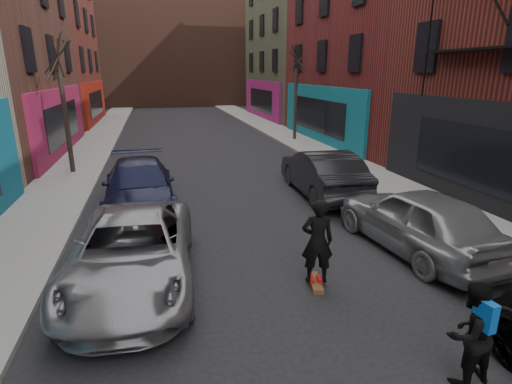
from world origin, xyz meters
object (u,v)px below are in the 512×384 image
tree_left_far (63,96)px  pedestrian (470,333)px  parked_left_end (139,186)px  parked_right_end (322,173)px  skateboard (315,283)px  parked_left_far (133,251)px  tree_right_far (296,85)px  parked_right_far (418,220)px  skateboarder (317,241)px

tree_left_far → pedestrian: size_ratio=4.11×
pedestrian → parked_left_end: bearing=-67.7°
parked_right_end → skateboard: bearing=68.4°
parked_right_end → parked_left_far: bearing=40.4°
parked_left_far → parked_right_end: parked_right_end is taller
tree_right_far → pedestrian: tree_right_far is taller
pedestrian → parked_right_far: bearing=-122.1°
skateboarder → pedestrian: bearing=120.6°
tree_right_far → pedestrian: (-4.64, -20.55, -2.73)m
parked_left_end → tree_left_far: bearing=116.8°
tree_left_far → parked_right_far: (9.81, -10.48, -2.56)m
skateboard → parked_left_far: bearing=176.4°
parked_left_far → skateboard: size_ratio=6.64×
tree_right_far → parked_right_far: (-2.59, -16.48, -2.71)m
tree_right_far → parked_right_end: size_ratio=1.34×
tree_left_far → tree_right_far: size_ratio=0.96×
tree_right_far → skateboarder: bearing=-108.0°
parked_left_end → skateboarder: skateboarder is taller
tree_right_far → pedestrian: bearing=-102.7°
parked_right_end → pedestrian: 9.22m
parked_left_far → parked_right_far: bearing=4.1°
skateboarder → parked_left_end: bearing=-46.4°
parked_right_far → parked_left_far: bearing=-5.6°
parked_left_end → parked_right_far: (6.81, -5.00, 0.04)m
parked_left_far → tree_right_far: bearing=64.7°
tree_left_far → parked_right_far: bearing=-46.9°
parked_left_far → parked_right_end: (6.40, 4.96, 0.09)m
pedestrian → tree_right_far: bearing=-108.1°
tree_right_far → parked_left_end: bearing=-129.3°
parked_right_far → skateboard: bearing=12.4°
parked_left_end → pedestrian: (4.76, -9.07, 0.02)m
skateboard → tree_left_far: bearing=132.1°
tree_left_far → parked_right_far: size_ratio=1.34×
parked_left_far → skateboarder: size_ratio=2.93×
parked_left_end → skateboard: parked_left_end is taller
tree_right_far → parked_right_far: 16.90m
pedestrian → parked_left_far: bearing=-46.1°
tree_left_far → skateboard: size_ratio=8.12×
parked_right_end → skateboarder: skateboarder is taller
tree_right_far → skateboarder: tree_right_far is taller
tree_right_far → pedestrian: 21.25m
parked_left_end → skateboarder: (3.71, -6.00, 0.23)m
tree_left_far → parked_left_end: (3.00, -5.48, -2.60)m
parked_left_far → parked_left_end: (0.00, 4.97, 0.04)m
skateboarder → pedestrian: 3.26m
tree_right_far → parked_left_end: tree_right_far is taller
parked_right_end → skateboard: 6.61m
parked_right_far → skateboard: parked_right_far is taller
tree_left_far → parked_right_end: size_ratio=1.28×
parked_left_end → tree_right_far: bearing=48.8°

